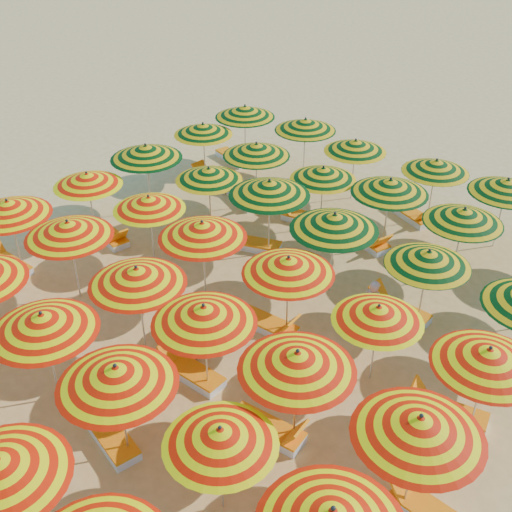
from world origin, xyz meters
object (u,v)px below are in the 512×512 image
Objects in this scene: umbrella_21 at (288,266)px; umbrella_19 at (149,203)px; umbrella_17 at (419,426)px; lounger_14 at (220,233)px; lounger_7 at (8,263)px; umbrella_37 at (305,125)px; umbrella_15 at (204,315)px; lounger_11 at (110,236)px; lounger_19 at (244,198)px; lounger_15 at (252,244)px; umbrella_18 at (87,179)px; umbrella_33 at (390,186)px; umbrella_30 at (203,129)px; umbrella_36 at (245,112)px; umbrella_39 at (436,166)px; lounger_16 at (397,310)px; umbrella_27 at (334,222)px; umbrella_31 at (256,150)px; umbrella_24 at (146,152)px; lounger_23 at (411,214)px; umbrella_34 at (464,216)px; umbrella_13 at (68,229)px; lounger_18 at (212,181)px; lounger_21 at (367,240)px; lounger_12 at (268,324)px; lounger_9 at (269,429)px; beachgoer_b at (203,338)px; umbrella_9 at (116,376)px; umbrella_25 at (209,174)px; umbrella_22 at (378,314)px; lounger_5 at (110,435)px; lounger_13 at (446,411)px; umbrella_26 at (269,188)px; umbrella_28 at (428,258)px; umbrella_40 at (507,186)px; lounger_17 at (495,354)px; beachgoer_a at (373,305)px; umbrella_32 at (323,173)px; umbrella_12 at (8,208)px; lounger_20 at (306,218)px.

umbrella_19 is at bearing 177.40° from umbrella_21.
umbrella_17 is 1.40× the size of lounger_14.
umbrella_17 is 13.44m from lounger_7.
umbrella_15 is at bearing -65.22° from umbrella_37.
lounger_11 and lounger_19 have the same top height.
lounger_15 is at bearing 45.17° from lounger_11.
umbrella_18 is 0.92× the size of umbrella_33.
umbrella_30 is at bearing 179.63° from umbrella_33.
umbrella_36 is at bearing 141.11° from umbrella_17.
umbrella_39 is 1.60× the size of lounger_16.
umbrella_27 is 5.50m from umbrella_31.
umbrella_15 is at bearing -34.42° from umbrella_24.
lounger_23 is (-5.29, 10.29, -2.10)m from umbrella_17.
umbrella_34 is 1.49× the size of lounger_11.
umbrella_13 is 1.41× the size of lounger_23.
umbrella_19 is 1.46× the size of lounger_18.
lounger_16 is (9.48, -4.83, -2.00)m from umbrella_36.
lounger_7 is at bearing -114.49° from lounger_21.
umbrella_27 is at bearing 89.85° from umbrella_15.
umbrella_21 reaches higher than lounger_12.
umbrella_34 reaches higher than lounger_9.
beachgoer_b is at bearing -29.93° from lounger_14.
umbrella_9 reaches higher than umbrella_19.
umbrella_25 is 3.78m from lounger_11.
lounger_5 is (-3.34, -5.18, -1.80)m from umbrella_22.
umbrella_37 is 1.64× the size of lounger_13.
umbrella_19 is at bearing -13.87° from lounger_13.
umbrella_26 is 1.76× the size of lounger_13.
umbrella_13 is 1.41× the size of lounger_21.
umbrella_27 reaches higher than lounger_5.
umbrella_19 is (0.25, 2.61, -0.22)m from umbrella_13.
umbrella_34 reaches higher than umbrella_22.
lounger_7 is 7.46m from lounger_15.
lounger_5 is at bearing -27.87° from lounger_11.
lounger_12 is (-2.92, -2.75, -1.90)m from umbrella_28.
umbrella_39 is at bearing 176.71° from umbrella_40.
umbrella_15 reaches higher than umbrella_22.
umbrella_17 is 0.80× the size of umbrella_26.
lounger_17 is 3.21m from beachgoer_a.
umbrella_32 is at bearing -127.19° from lounger_7.
lounger_17 is at bearing -1.33° from umbrella_25.
lounger_23 is at bearing 1.33° from umbrella_36.
umbrella_21 is 5.30m from umbrella_33.
umbrella_12 is 1.40× the size of lounger_21.
umbrella_27 reaches higher than lounger_15.
umbrella_34 is 1.51× the size of lounger_18.
umbrella_40 is 6.38m from lounger_20.
umbrella_32 is 3.71m from lounger_23.
lounger_17 is at bearing 149.54° from lounger_20.
lounger_7 is 11.13m from lounger_21.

